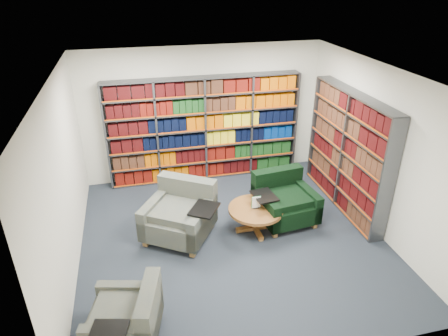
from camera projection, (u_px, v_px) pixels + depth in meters
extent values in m
cube|color=black|center=(232.00, 238.00, 6.83)|extent=(5.00, 5.00, 0.01)
cube|color=white|center=(234.00, 75.00, 5.56)|extent=(5.00, 5.00, 0.01)
cube|color=silver|center=(203.00, 113.00, 8.37)|extent=(5.00, 0.01, 2.80)
cube|color=silver|center=(296.00, 272.00, 4.03)|extent=(5.00, 0.01, 2.80)
cube|color=silver|center=(63.00, 183.00, 5.68)|extent=(0.01, 5.00, 2.80)
cube|color=silver|center=(377.00, 149.00, 6.72)|extent=(0.01, 5.00, 2.80)
cube|color=#47494F|center=(205.00, 129.00, 8.36)|extent=(4.00, 0.28, 2.20)
cube|color=silver|center=(204.00, 127.00, 8.48)|extent=(4.00, 0.02, 2.20)
cube|color=#D84C0A|center=(206.00, 132.00, 8.25)|extent=(4.00, 0.01, 2.20)
cube|color=#590D07|center=(206.00, 169.00, 8.78)|extent=(3.88, 0.21, 0.29)
cube|color=#3E2114|center=(205.00, 154.00, 8.62)|extent=(3.88, 0.21, 0.29)
cube|color=black|center=(205.00, 138.00, 8.45)|extent=(3.88, 0.21, 0.29)
cube|color=black|center=(204.00, 121.00, 8.28)|extent=(3.88, 0.21, 0.29)
cube|color=black|center=(204.00, 104.00, 8.12)|extent=(3.88, 0.21, 0.29)
cube|color=black|center=(204.00, 87.00, 7.95)|extent=(3.88, 0.21, 0.29)
cube|color=#47494F|center=(347.00, 152.00, 7.34)|extent=(0.28, 2.50, 2.20)
cube|color=silver|center=(354.00, 152.00, 7.37)|extent=(0.02, 2.50, 2.20)
cube|color=#D84C0A|center=(341.00, 153.00, 7.31)|extent=(0.02, 2.50, 2.20)
cube|color=black|center=(341.00, 195.00, 7.76)|extent=(0.21, 2.38, 0.29)
cube|color=#3E2114|center=(343.00, 179.00, 7.59)|extent=(0.21, 2.38, 0.29)
cube|color=black|center=(346.00, 161.00, 7.43)|extent=(0.21, 2.38, 0.29)
cube|color=#3E2114|center=(349.00, 143.00, 7.26)|extent=(0.21, 2.38, 0.29)
cube|color=#3E2114|center=(352.00, 124.00, 7.10)|extent=(0.21, 2.38, 0.29)
cube|color=#3E2114|center=(355.00, 105.00, 6.93)|extent=(0.21, 2.38, 0.29)
cube|color=#0C1E35|center=(179.00, 221.00, 6.75)|extent=(1.42, 1.42, 0.37)
cube|color=#0C1E35|center=(188.00, 198.00, 6.99)|extent=(0.99, 0.75, 0.82)
cube|color=#0C1E35|center=(156.00, 212.00, 6.84)|extent=(0.69, 0.95, 0.55)
cube|color=#0C1E35|center=(203.00, 222.00, 6.59)|extent=(0.69, 0.95, 0.55)
cube|color=black|center=(204.00, 209.00, 6.39)|extent=(0.60, 0.63, 0.03)
cube|color=olive|center=(146.00, 242.00, 6.63)|extent=(0.11, 0.11, 0.11)
cube|color=olive|center=(193.00, 253.00, 6.38)|extent=(0.11, 0.11, 0.11)
cube|color=olive|center=(168.00, 216.00, 7.34)|extent=(0.11, 0.11, 0.11)
cube|color=olive|center=(211.00, 224.00, 7.10)|extent=(0.11, 0.11, 0.11)
cube|color=black|center=(285.00, 207.00, 7.20)|extent=(1.06, 1.06, 0.34)
cube|color=black|center=(276.00, 187.00, 7.41)|extent=(0.98, 0.33, 0.77)
cube|color=black|center=(265.00, 207.00, 7.03)|extent=(0.26, 0.97, 0.51)
cube|color=black|center=(305.00, 199.00, 7.28)|extent=(0.26, 0.97, 0.51)
cube|color=black|center=(264.00, 196.00, 6.85)|extent=(0.41, 0.51, 0.03)
cube|color=olive|center=(275.00, 234.00, 6.85)|extent=(0.08, 0.08, 0.11)
cube|color=olive|center=(314.00, 225.00, 7.09)|extent=(0.08, 0.08, 0.11)
cube|color=olive|center=(256.00, 210.00, 7.50)|extent=(0.08, 0.08, 0.11)
cube|color=olive|center=(293.00, 203.00, 7.75)|extent=(0.08, 0.08, 0.11)
cube|color=#0C1E35|center=(125.00, 322.00, 4.91)|extent=(1.01, 1.01, 0.30)
cube|color=#0C1E35|center=(150.00, 312.00, 4.82)|extent=(0.38, 0.85, 0.67)
cube|color=#0C1E35|center=(130.00, 297.00, 5.19)|extent=(0.84, 0.33, 0.44)
cube|color=black|center=(109.00, 331.00, 4.41)|extent=(0.47, 0.40, 0.02)
cube|color=olive|center=(107.00, 312.00, 5.31)|extent=(0.08, 0.08, 0.09)
cube|color=olive|center=(158.00, 312.00, 5.30)|extent=(0.08, 0.08, 0.09)
cylinder|color=brown|center=(256.00, 209.00, 6.86)|extent=(0.95, 0.95, 0.05)
cylinder|color=brown|center=(256.00, 220.00, 6.95)|extent=(0.13, 0.13, 0.38)
cube|color=brown|center=(255.00, 228.00, 7.03)|extent=(0.69, 0.08, 0.06)
cube|color=brown|center=(255.00, 228.00, 7.03)|extent=(0.08, 0.69, 0.06)
cube|color=black|center=(256.00, 208.00, 6.84)|extent=(0.11, 0.05, 0.01)
cube|color=white|center=(256.00, 202.00, 6.79)|extent=(0.15, 0.01, 0.21)
cube|color=#145926|center=(256.00, 202.00, 6.80)|extent=(0.16, 0.00, 0.23)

